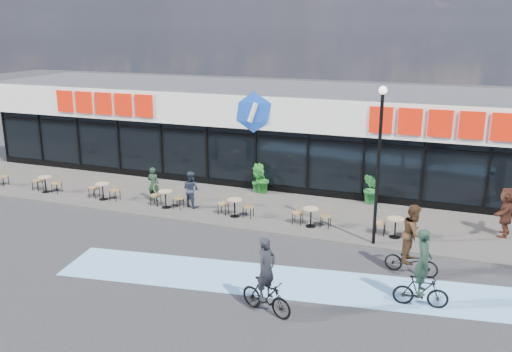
# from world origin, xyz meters

# --- Properties ---
(ground) EXTENTS (120.00, 120.00, 0.00)m
(ground) POSITION_xyz_m (0.00, 0.00, 0.00)
(ground) COLOR #28282B
(ground) RESTS_ON ground
(sidewalk) EXTENTS (44.00, 5.00, 0.10)m
(sidewalk) POSITION_xyz_m (0.00, 4.50, 0.05)
(sidewalk) COLOR #4E4B45
(sidewalk) RESTS_ON ground
(bike_lane) EXTENTS (14.17, 4.13, 0.01)m
(bike_lane) POSITION_xyz_m (4.00, -1.50, 0.01)
(bike_lane) COLOR #7EB8EF
(bike_lane) RESTS_ON ground
(building) EXTENTS (30.60, 6.57, 4.75)m
(building) POSITION_xyz_m (-0.00, 9.93, 2.34)
(building) COLOR black
(building) RESTS_ON ground
(lamp_post) EXTENTS (0.28, 0.28, 5.57)m
(lamp_post) POSITION_xyz_m (6.23, 2.30, 3.38)
(lamp_post) COLOR black
(lamp_post) RESTS_ON sidewalk
(bistro_set_1) EXTENTS (1.54, 0.62, 0.90)m
(bistro_set_1) POSITION_xyz_m (-8.96, 3.22, 0.56)
(bistro_set_1) COLOR tan
(bistro_set_1) RESTS_ON sidewalk
(bistro_set_2) EXTENTS (1.54, 0.62, 0.90)m
(bistro_set_2) POSITION_xyz_m (-5.80, 3.22, 0.56)
(bistro_set_2) COLOR tan
(bistro_set_2) RESTS_ON sidewalk
(bistro_set_3) EXTENTS (1.54, 0.62, 0.90)m
(bistro_set_3) POSITION_xyz_m (-2.63, 3.22, 0.56)
(bistro_set_3) COLOR tan
(bistro_set_3) RESTS_ON sidewalk
(bistro_set_4) EXTENTS (1.54, 0.62, 0.90)m
(bistro_set_4) POSITION_xyz_m (0.54, 3.22, 0.56)
(bistro_set_4) COLOR tan
(bistro_set_4) RESTS_ON sidewalk
(bistro_set_5) EXTENTS (1.54, 0.62, 0.90)m
(bistro_set_5) POSITION_xyz_m (3.70, 3.22, 0.56)
(bistro_set_5) COLOR tan
(bistro_set_5) RESTS_ON sidewalk
(bistro_set_6) EXTENTS (1.54, 0.62, 0.90)m
(bistro_set_6) POSITION_xyz_m (6.87, 3.22, 0.56)
(bistro_set_6) COLOR tan
(bistro_set_6) RESTS_ON sidewalk
(potted_plant_left) EXTENTS (0.77, 0.72, 1.13)m
(potted_plant_left) POSITION_xyz_m (0.28, 6.55, 0.66)
(potted_plant_left) COLOR #1F6F29
(potted_plant_left) RESTS_ON sidewalk
(potted_plant_mid) EXTENTS (0.89, 0.80, 1.36)m
(potted_plant_mid) POSITION_xyz_m (0.42, 6.52, 0.78)
(potted_plant_mid) COLOR #1F6C1F
(potted_plant_mid) RESTS_ON sidewalk
(potted_plant_right) EXTENTS (0.89, 0.95, 1.36)m
(potted_plant_right) POSITION_xyz_m (5.43, 6.67, 0.78)
(potted_plant_right) COLOR #1E6A2A
(potted_plant_right) RESTS_ON sidewalk
(patron_left) EXTENTS (0.57, 0.38, 1.53)m
(patron_left) POSITION_xyz_m (-3.58, 3.76, 0.86)
(patron_left) COLOR #1A301F
(patron_left) RESTS_ON sidewalk
(patron_right) EXTENTS (0.90, 0.79, 1.56)m
(patron_right) POSITION_xyz_m (-1.68, 3.64, 0.88)
(patron_right) COLOR #272E3D
(patron_right) RESTS_ON sidewalk
(pedestrian_a) EXTENTS (0.94, 1.79, 1.84)m
(pedestrian_a) POSITION_xyz_m (10.61, 4.73, 1.02)
(pedestrian_a) COLOR #462419
(pedestrian_a) RESTS_ON sidewalk
(cyclist_a) EXTENTS (1.55, 0.71, 2.31)m
(cyclist_a) POSITION_xyz_m (8.11, -1.58, 0.90)
(cyclist_a) COLOR black
(cyclist_a) RESTS_ON ground
(cyclist_b) EXTENTS (1.74, 0.99, 2.30)m
(cyclist_b) POSITION_xyz_m (7.68, 0.44, 0.98)
(cyclist_b) COLOR black
(cyclist_b) RESTS_ON ground
(cyclist_c) EXTENTS (1.72, 0.99, 2.21)m
(cyclist_c) POSITION_xyz_m (4.20, -3.43, 0.81)
(cyclist_c) COLOR black
(cyclist_c) RESTS_ON ground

